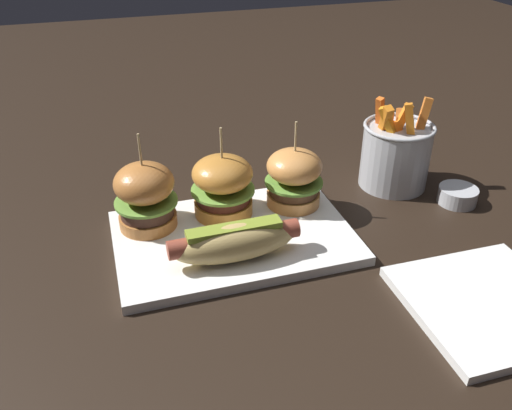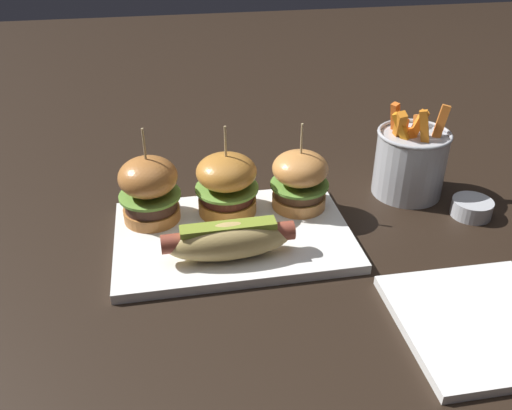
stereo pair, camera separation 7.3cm
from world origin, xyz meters
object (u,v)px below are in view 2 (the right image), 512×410
Objects in this scene: platter_main at (233,236)px; slider_left at (149,189)px; hot_dog at (229,239)px; fries_bucket at (410,161)px; slider_center at (227,184)px; side_plate at (481,323)px; sauce_ramekin at (472,207)px; slider_right at (300,179)px.

platter_main is 0.14m from slider_left.
hot_dog is 1.15× the size of fries_bucket.
hot_dog is at bearing -155.65° from fries_bucket.
platter_main is 2.32× the size of slider_left.
platter_main is 0.31m from fries_bucket.
fries_bucket is (0.31, 0.14, 0.02)m from hot_dog.
fries_bucket is (0.29, 0.03, -0.00)m from slider_center.
side_plate is at bearing -41.32° from platter_main.
slider_center is at bearing -174.63° from fries_bucket.
hot_dog is at bearing -171.62° from sauce_ramekin.
platter_main is 0.13m from slider_right.
platter_main is 0.36m from sauce_ramekin.
slider_right is (0.22, -0.00, -0.00)m from slider_left.
slider_left reaches higher than sauce_ramekin.
platter_main is 0.07m from hot_dog.
platter_main reaches higher than side_plate.
fries_bucket reaches higher than hot_dog.
slider_center is 0.38m from side_plate.
fries_bucket is 0.31m from side_plate.
side_plate is at bearing -32.01° from hot_dog.
hot_dog is 0.16m from slider_right.
side_plate is at bearing -37.47° from slider_left.
hot_dog is at bearing 147.99° from side_plate.
slider_right reaches higher than side_plate.
slider_center is at bearing 90.00° from platter_main.
slider_left is at bearing 173.22° from sauce_ramekin.
sauce_ramekin is (0.07, -0.08, -0.04)m from fries_bucket.
slider_left is 0.22m from slider_right.
slider_right reaches higher than platter_main.
slider_center is at bearing 177.92° from slider_right.
side_plate is at bearing -47.78° from slider_center.
slider_center is 2.26× the size of sauce_ramekin.
sauce_ramekin is at bearing -0.05° from platter_main.
slider_center is 0.37m from sauce_ramekin.
slider_center is 0.11m from slider_right.
slider_left is at bearing 179.01° from slider_right.
sauce_ramekin reaches higher than side_plate.
fries_bucket is at bearing 5.37° from slider_center.
slider_left reaches higher than side_plate.
slider_right is 2.21× the size of sauce_ramekin.
slider_left is 1.06× the size of slider_right.
slider_left reaches higher than fries_bucket.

